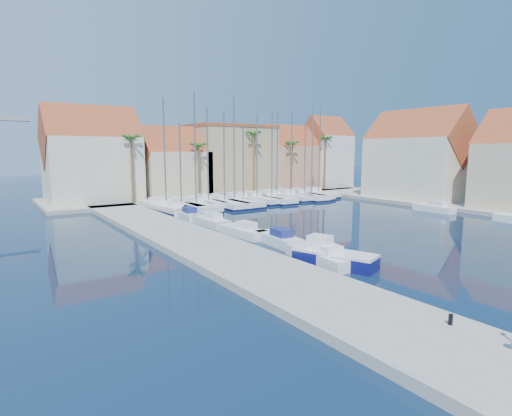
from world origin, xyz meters
The scene contains 39 objects.
ground centered at (0.00, 0.00, 0.00)m, with size 260.00×260.00×0.00m, color #081632.
quay_west centered at (-9.00, 13.50, 0.25)m, with size 6.00×77.00×0.50m, color gray.
shore_north centered at (10.00, 48.00, 0.25)m, with size 54.00×16.00×0.50m, color gray.
shore_east centered at (32.00, 15.00, 0.25)m, with size 12.00×60.00×0.50m, color gray.
bollard centered at (-7.26, -4.09, 0.73)m, with size 0.18×0.18×0.46m, color black.
fishing_boat centered at (-3.84, 6.12, 0.65)m, with size 3.59×5.87×1.95m.
motorboat_west_0 centered at (-3.97, 7.06, 0.51)m, with size 2.41×6.04×1.40m.
motorboat_west_1 centered at (-3.17, 12.93, 0.51)m, with size 2.09×5.33×1.40m.
motorboat_west_2 centered at (-3.84, 17.30, 0.51)m, with size 2.17×5.38×1.40m.
motorboat_west_3 centered at (-3.77, 23.62, 0.51)m, with size 1.86×5.48×1.40m.
motorboat_west_4 centered at (-3.94, 28.70, 0.51)m, with size 2.11×5.30×1.40m.
motorboat_west_5 centered at (-3.76, 33.36, 0.51)m, with size 2.42×6.62×1.40m.
motorboat_west_6 centered at (-3.94, 37.19, 0.51)m, with size 2.79×7.51×1.40m.
motorboat_east_1 centered at (24.00, 15.94, 0.51)m, with size 1.73×5.12×1.40m.
sailboat_0 centered at (-3.94, 36.02, 0.59)m, with size 3.67×11.01×14.17m.
sailboat_1 centered at (-1.96, 35.72, 0.57)m, with size 3.11×9.99×11.17m.
sailboat_2 centered at (-0.04, 35.29, 0.59)m, with size 3.84×11.80×14.89m.
sailboat_3 centered at (2.52, 36.58, 0.61)m, with size 3.19×9.34×13.38m.
sailboat_4 centered at (4.30, 35.41, 0.57)m, with size 3.34×11.44×13.00m.
sailboat_5 centered at (6.09, 35.88, 0.58)m, with size 3.50×12.12×14.88m.
sailboat_6 centered at (8.23, 36.69, 0.60)m, with size 2.65×8.22×11.23m.
sailboat_7 centered at (10.34, 36.42, 0.58)m, with size 3.56×10.54×12.87m.
sailboat_8 centered at (12.67, 35.77, 0.58)m, with size 3.46×10.94×13.30m.
sailboat_9 centered at (14.71, 37.08, 0.63)m, with size 2.42×8.40×13.34m.
sailboat_10 centered at (16.82, 36.35, 0.60)m, with size 2.60×9.72×13.56m.
sailboat_11 centered at (19.12, 35.78, 0.57)m, with size 3.67×11.02×12.10m.
sailboat_12 centered at (20.64, 35.75, 0.62)m, with size 3.08×9.82×14.71m.
sailboat_13 centered at (22.98, 36.58, 0.66)m, with size 2.87×8.73×14.97m.
building_0 centered at (-10.00, 47.00, 6.52)m, with size 12.30×9.00×13.50m.
building_1 centered at (2.00, 47.00, 5.30)m, with size 10.30×8.00×11.00m.
building_2 centered at (13.00, 48.00, 6.26)m, with size 14.20×10.20×11.50m.
building_3 centered at (25.00, 47.00, 5.86)m, with size 10.30×8.00×12.00m.
building_4 centered at (34.00, 46.00, 6.97)m, with size 8.30×8.00×14.00m.
building_6 centered at (32.00, 24.00, 6.52)m, with size 9.00×14.30×13.50m.
palm_0 centered at (-6.00, 42.00, 9.08)m, with size 2.60×2.60×10.15m.
palm_1 centered at (4.00, 42.00, 8.14)m, with size 2.60×2.60×9.15m.
palm_2 centered at (14.00, 42.00, 10.02)m, with size 2.60×2.60×11.15m.
palm_3 centered at (22.00, 42.00, 8.61)m, with size 2.60×2.60×9.65m.
palm_4 centered at (30.00, 42.00, 9.55)m, with size 2.60×2.60×10.65m.
Camera 1 is at (-22.79, -12.50, 7.66)m, focal length 28.00 mm.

